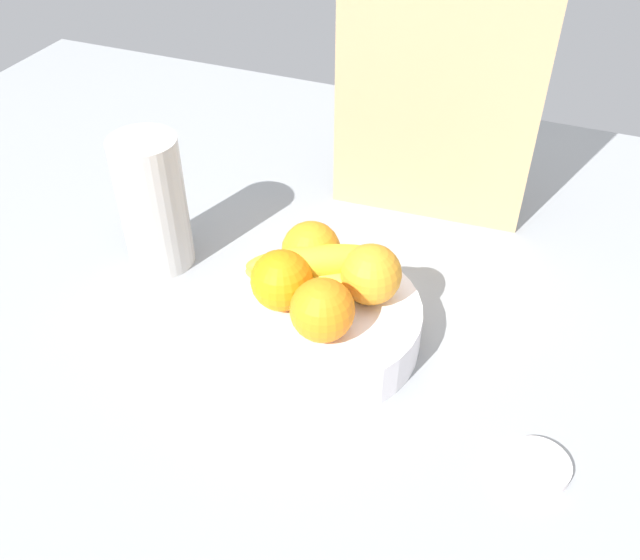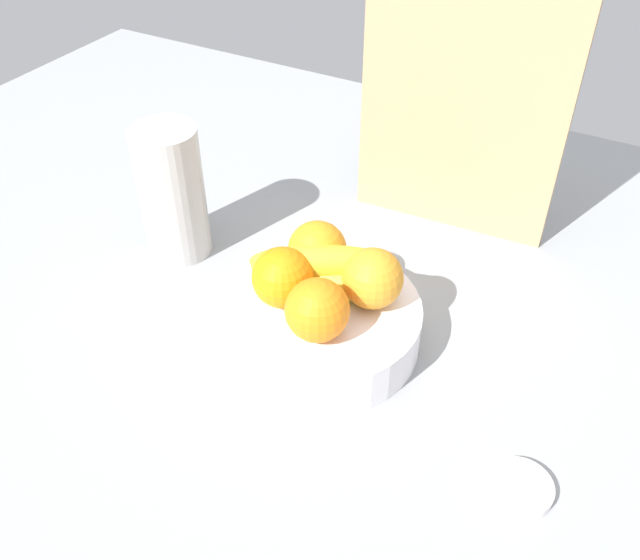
{
  "view_description": "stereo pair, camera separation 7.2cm",
  "coord_description": "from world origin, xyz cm",
  "px_view_note": "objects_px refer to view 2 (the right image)",
  "views": [
    {
      "loc": [
        23.89,
        -53.34,
        59.21
      ],
      "look_at": [
        2.03,
        1.21,
        9.63
      ],
      "focal_mm": 38.37,
      "sensor_mm": 36.0,
      "label": 1
    },
    {
      "loc": [
        30.38,
        -50.27,
        59.21
      ],
      "look_at": [
        2.03,
        1.21,
        9.63
      ],
      "focal_mm": 38.37,
      "sensor_mm": 36.0,
      "label": 2
    }
  ],
  "objects_px": {
    "fruit_bowl": "(320,324)",
    "orange_center": "(317,250)",
    "orange_front_left": "(317,310)",
    "cutting_board": "(461,109)",
    "orange_front_right": "(373,278)",
    "banana_bunch": "(320,271)",
    "jar_lid": "(519,488)",
    "thermos_tumbler": "(172,193)",
    "orange_back_left": "(282,278)"
  },
  "relations": [
    {
      "from": "orange_front_right",
      "to": "orange_center",
      "type": "height_order",
      "value": "same"
    },
    {
      "from": "jar_lid",
      "to": "cutting_board",
      "type": "bearing_deg",
      "value": 119.68
    },
    {
      "from": "fruit_bowl",
      "to": "cutting_board",
      "type": "bearing_deg",
      "value": 82.2
    },
    {
      "from": "orange_front_right",
      "to": "banana_bunch",
      "type": "xyz_separation_m",
      "value": [
        -0.06,
        -0.01,
        -0.0
      ]
    },
    {
      "from": "orange_front_right",
      "to": "orange_center",
      "type": "distance_m",
      "value": 0.08
    },
    {
      "from": "orange_back_left",
      "to": "orange_front_left",
      "type": "bearing_deg",
      "value": -24.85
    },
    {
      "from": "fruit_bowl",
      "to": "orange_center",
      "type": "relative_size",
      "value": 3.35
    },
    {
      "from": "fruit_bowl",
      "to": "orange_front_right",
      "type": "relative_size",
      "value": 3.35
    },
    {
      "from": "orange_front_right",
      "to": "jar_lid",
      "type": "height_order",
      "value": "orange_front_right"
    },
    {
      "from": "banana_bunch",
      "to": "jar_lid",
      "type": "xyz_separation_m",
      "value": [
        0.29,
        -0.11,
        -0.08
      ]
    },
    {
      "from": "orange_back_left",
      "to": "banana_bunch",
      "type": "bearing_deg",
      "value": 51.98
    },
    {
      "from": "thermos_tumbler",
      "to": "orange_front_right",
      "type": "bearing_deg",
      "value": -5.4
    },
    {
      "from": "banana_bunch",
      "to": "thermos_tumbler",
      "type": "xyz_separation_m",
      "value": [
        -0.25,
        0.04,
        0.01
      ]
    },
    {
      "from": "fruit_bowl",
      "to": "orange_front_right",
      "type": "distance_m",
      "value": 0.09
    },
    {
      "from": "jar_lid",
      "to": "orange_back_left",
      "type": "bearing_deg",
      "value": 166.38
    },
    {
      "from": "banana_bunch",
      "to": "fruit_bowl",
      "type": "bearing_deg",
      "value": -60.97
    },
    {
      "from": "orange_center",
      "to": "orange_back_left",
      "type": "distance_m",
      "value": 0.07
    },
    {
      "from": "fruit_bowl",
      "to": "banana_bunch",
      "type": "bearing_deg",
      "value": 119.03
    },
    {
      "from": "jar_lid",
      "to": "fruit_bowl",
      "type": "bearing_deg",
      "value": 161.92
    },
    {
      "from": "banana_bunch",
      "to": "jar_lid",
      "type": "bearing_deg",
      "value": -21.61
    },
    {
      "from": "orange_front_right",
      "to": "orange_front_left",
      "type": "bearing_deg",
      "value": -110.91
    },
    {
      "from": "orange_front_right",
      "to": "thermos_tumbler",
      "type": "xyz_separation_m",
      "value": [
        -0.31,
        0.03,
        0.0
      ]
    },
    {
      "from": "orange_front_left",
      "to": "orange_center",
      "type": "relative_size",
      "value": 1.0
    },
    {
      "from": "fruit_bowl",
      "to": "orange_front_left",
      "type": "xyz_separation_m",
      "value": [
        0.02,
        -0.04,
        0.06
      ]
    },
    {
      "from": "orange_back_left",
      "to": "banana_bunch",
      "type": "relative_size",
      "value": 0.41
    },
    {
      "from": "orange_center",
      "to": "fruit_bowl",
      "type": "bearing_deg",
      "value": -58.09
    },
    {
      "from": "orange_front_left",
      "to": "banana_bunch",
      "type": "height_order",
      "value": "orange_front_left"
    },
    {
      "from": "orange_center",
      "to": "orange_back_left",
      "type": "height_order",
      "value": "same"
    },
    {
      "from": "banana_bunch",
      "to": "cutting_board",
      "type": "bearing_deg",
      "value": 78.96
    },
    {
      "from": "orange_center",
      "to": "jar_lid",
      "type": "distance_m",
      "value": 0.35
    },
    {
      "from": "orange_front_left",
      "to": "thermos_tumbler",
      "type": "height_order",
      "value": "thermos_tumbler"
    },
    {
      "from": "orange_front_left",
      "to": "orange_front_right",
      "type": "bearing_deg",
      "value": 69.09
    },
    {
      "from": "orange_back_left",
      "to": "thermos_tumbler",
      "type": "distance_m",
      "value": 0.23
    },
    {
      "from": "orange_front_left",
      "to": "cutting_board",
      "type": "height_order",
      "value": "cutting_board"
    },
    {
      "from": "banana_bunch",
      "to": "thermos_tumbler",
      "type": "relative_size",
      "value": 0.93
    },
    {
      "from": "orange_front_right",
      "to": "cutting_board",
      "type": "relative_size",
      "value": 0.2
    },
    {
      "from": "orange_center",
      "to": "banana_bunch",
      "type": "height_order",
      "value": "orange_center"
    },
    {
      "from": "orange_front_right",
      "to": "jar_lid",
      "type": "xyz_separation_m",
      "value": [
        0.22,
        -0.12,
        -0.09
      ]
    },
    {
      "from": "cutting_board",
      "to": "jar_lid",
      "type": "relative_size",
      "value": 5.47
    },
    {
      "from": "jar_lid",
      "to": "orange_front_left",
      "type": "bearing_deg",
      "value": 169.32
    },
    {
      "from": "fruit_bowl",
      "to": "cutting_board",
      "type": "xyz_separation_m",
      "value": [
        0.04,
        0.31,
        0.15
      ]
    },
    {
      "from": "banana_bunch",
      "to": "jar_lid",
      "type": "height_order",
      "value": "banana_bunch"
    },
    {
      "from": "cutting_board",
      "to": "orange_front_left",
      "type": "bearing_deg",
      "value": -97.08
    },
    {
      "from": "orange_front_left",
      "to": "cutting_board",
      "type": "relative_size",
      "value": 0.2
    },
    {
      "from": "orange_center",
      "to": "jar_lid",
      "type": "height_order",
      "value": "orange_center"
    },
    {
      "from": "thermos_tumbler",
      "to": "orange_center",
      "type": "bearing_deg",
      "value": -3.35
    },
    {
      "from": "orange_back_left",
      "to": "jar_lid",
      "type": "xyz_separation_m",
      "value": [
        0.31,
        -0.08,
        -0.09
      ]
    },
    {
      "from": "orange_front_left",
      "to": "cutting_board",
      "type": "distance_m",
      "value": 0.37
    },
    {
      "from": "orange_front_left",
      "to": "thermos_tumbler",
      "type": "xyz_separation_m",
      "value": [
        -0.28,
        0.11,
        0.0
      ]
    },
    {
      "from": "orange_center",
      "to": "thermos_tumbler",
      "type": "relative_size",
      "value": 0.38
    }
  ]
}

